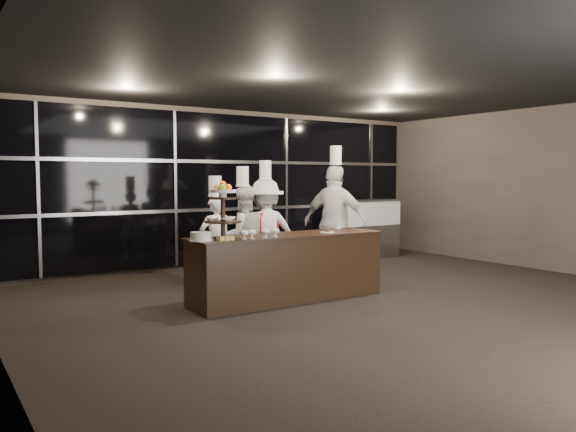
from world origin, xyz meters
TOP-DOWN VIEW (x-y plane):
  - room at (0.00, 0.00)m, footprint 10.00×10.00m
  - window_wall at (0.00, 4.94)m, footprint 8.60×0.10m
  - buffet_counter at (-0.84, 1.76)m, footprint 2.84×0.74m
  - display_stand at (-1.84, 1.76)m, footprint 0.48×0.48m
  - compotes at (-1.43, 1.54)m, footprint 0.58×0.11m
  - layer_cake at (-2.17, 1.71)m, footprint 0.30×0.30m
  - pastry_squares at (-1.89, 1.60)m, footprint 0.20×0.13m
  - small_plate at (-0.23, 1.66)m, footprint 0.20×0.20m
  - chef_cup at (0.25, 2.01)m, footprint 0.08×0.08m
  - display_case at (2.80, 4.30)m, footprint 1.46×0.64m
  - chef_a at (-1.38, 2.92)m, footprint 0.54×0.38m
  - chef_b at (-0.91, 2.93)m, footprint 0.85×0.71m
  - chef_c at (-0.45, 3.00)m, footprint 1.19×0.84m
  - chef_d at (0.66, 2.60)m, footprint 0.93×1.22m

SIDE VIEW (x-z plane):
  - buffet_counter at x=-0.84m, z-range 0.01..0.93m
  - display_case at x=2.80m, z-range 0.07..1.31m
  - chef_a at x=-1.38m, z-range -0.11..1.62m
  - chef_b at x=-0.91m, z-range -0.13..1.74m
  - chef_c at x=-0.45m, z-range -0.14..1.84m
  - small_plate at x=-0.23m, z-range 0.91..0.96m
  - pastry_squares at x=-1.89m, z-range 0.92..0.97m
  - chef_cup at x=0.25m, z-range 0.92..0.99m
  - layer_cake at x=-2.17m, z-range 0.92..1.03m
  - chef_d at x=0.66m, z-range -0.14..2.08m
  - compotes at x=-1.43m, z-range 0.94..1.06m
  - display_stand at x=-1.84m, z-range 0.97..1.71m
  - room at x=0.00m, z-range -3.50..6.50m
  - window_wall at x=0.00m, z-range 0.10..2.90m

